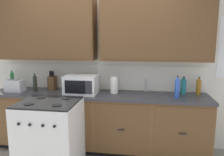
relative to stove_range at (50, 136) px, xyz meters
The scene contains 13 objects.
wall_unit 1.53m from the stove_range, 58.81° to the left, with size 4.51×0.40×2.43m.
counter_run 0.80m from the stove_range, 51.57° to the left, with size 3.34×0.64×0.91m.
stove_range is the anchor object (origin of this frame).
microwave 0.86m from the stove_range, 64.91° to the left, with size 0.48×0.37×0.28m.
toaster 1.12m from the stove_range, 145.99° to the left, with size 0.28×0.18×0.19m.
knife_block 1.00m from the stove_range, 110.41° to the left, with size 0.11×0.14×0.31m.
sink_faucet 1.59m from the stove_range, 34.34° to the left, with size 0.02×0.02×0.20m, color #B2B5BA.
paper_towel_roll 1.17m from the stove_range, 42.15° to the left, with size 0.12×0.12×0.26m, color white.
bottle_dark 0.99m from the stove_range, 129.31° to the left, with size 0.06×0.06×0.29m.
bottle_teal 2.04m from the stove_range, 23.81° to the left, with size 0.08×0.08×0.26m.
bottle_amber 2.23m from the stove_range, 21.46° to the left, with size 0.07×0.07×0.27m.
bottle_blue 1.85m from the stove_range, 18.21° to the left, with size 0.07×0.07×0.32m.
bottle_green 1.42m from the stove_range, 141.97° to the left, with size 0.06×0.06×0.30m.
Camera 1 is at (0.73, -2.89, 1.72)m, focal length 35.12 mm.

